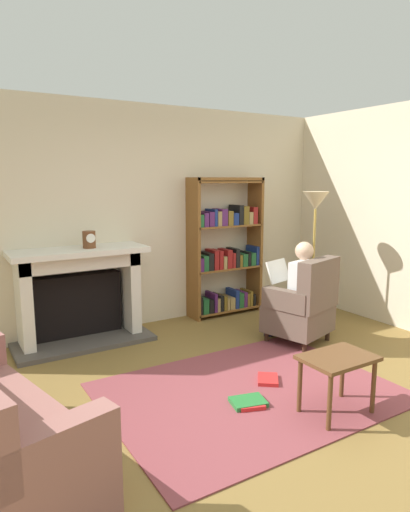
{
  "coord_description": "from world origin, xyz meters",
  "views": [
    {
      "loc": [
        -2.18,
        -2.56,
        1.81
      ],
      "look_at": [
        0.1,
        1.2,
        1.05
      ],
      "focal_mm": 31.32,
      "sensor_mm": 36.0,
      "label": 1
    }
  ],
  "objects": [
    {
      "name": "ground",
      "position": [
        0.0,
        0.0,
        0.0
      ],
      "size": [
        14.0,
        14.0,
        0.0
      ],
      "primitive_type": "plane",
      "color": "olive"
    },
    {
      "name": "back_wall",
      "position": [
        0.0,
        2.55,
        1.35
      ],
      "size": [
        5.6,
        0.1,
        2.7
      ],
      "primitive_type": "cube",
      "color": "beige",
      "rests_on": "ground"
    },
    {
      "name": "side_wall_right",
      "position": [
        2.65,
        1.25,
        1.35
      ],
      "size": [
        0.1,
        5.2,
        2.7
      ],
      "primitive_type": "cube",
      "color": "beige",
      "rests_on": "ground"
    },
    {
      "name": "area_rug",
      "position": [
        0.0,
        0.3,
        0.01
      ],
      "size": [
        2.4,
        1.8,
        0.01
      ],
      "primitive_type": "cube",
      "color": "brown",
      "rests_on": "ground"
    },
    {
      "name": "fireplace",
      "position": [
        -0.88,
        2.3,
        0.57
      ],
      "size": [
        1.49,
        0.64,
        1.07
      ],
      "color": "#4C4742",
      "rests_on": "ground"
    },
    {
      "name": "mantel_clock",
      "position": [
        -0.77,
        2.2,
        1.16
      ],
      "size": [
        0.14,
        0.14,
        0.18
      ],
      "color": "brown",
      "rests_on": "fireplace"
    },
    {
      "name": "bookshelf",
      "position": [
        1.11,
        2.33,
        0.87
      ],
      "size": [
        1.03,
        0.32,
        1.83
      ],
      "color": "brown",
      "rests_on": "ground"
    },
    {
      "name": "armchair_reading",
      "position": [
        1.23,
        0.95,
        0.42
      ],
      "size": [
        0.79,
        0.77,
        0.97
      ],
      "rotation": [
        0.0,
        0.0,
        3.43
      ],
      "color": "#331E14",
      "rests_on": "ground"
    },
    {
      "name": "seated_reader",
      "position": [
        1.2,
        1.07,
        0.62
      ],
      "size": [
        0.46,
        0.59,
        1.14
      ],
      "rotation": [
        0.0,
        0.0,
        3.43
      ],
      "color": "silver",
      "rests_on": "ground"
    },
    {
      "name": "side_table",
      "position": [
        0.37,
        -0.32,
        0.4
      ],
      "size": [
        0.56,
        0.39,
        0.47
      ],
      "color": "brown",
      "rests_on": "ground"
    },
    {
      "name": "scattered_books",
      "position": [
        -0.01,
        0.2,
        0.03
      ],
      "size": [
        0.7,
        0.54,
        0.04
      ],
      "color": "#267233",
      "rests_on": "area_rug"
    },
    {
      "name": "floor_lamp",
      "position": [
        1.82,
        1.42,
        1.41
      ],
      "size": [
        0.32,
        0.32,
        1.66
      ],
      "color": "#B7933F",
      "rests_on": "ground"
    }
  ]
}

